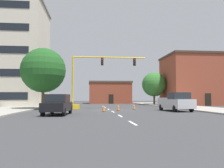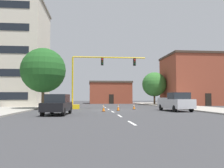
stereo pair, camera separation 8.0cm
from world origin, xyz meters
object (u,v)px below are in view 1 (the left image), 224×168
Objects in this scene: tree_right_far at (154,84)px; pickup_truck_silver at (175,102)px; traffic_signal_gantry at (84,91)px; traffic_cone_roadside_a at (118,108)px; traffic_cone_roadside_b at (134,107)px; sedan_black_near_left at (58,104)px; traffic_cone_roadside_c at (104,108)px; tree_left_near at (43,70)px.

pickup_truck_silver is at bearing -99.58° from tree_right_far.
traffic_cone_roadside_a is (3.91, -4.98, -1.97)m from traffic_signal_gantry.
sedan_black_near_left is at bearing -133.61° from traffic_cone_roadside_b.
traffic_cone_roadside_a is at bearing -115.66° from tree_right_far.
traffic_signal_gantry is 6.63m from traffic_cone_roadside_a.
traffic_cone_roadside_b is (8.23, 8.63, -0.56)m from sedan_black_near_left.
traffic_cone_roadside_c is at bearing -117.89° from tree_right_far.
traffic_signal_gantry is 1.89× the size of pickup_truck_silver.
tree_right_far is 22.77m from traffic_cone_roadside_a.
sedan_black_near_left is 6.32× the size of traffic_cone_roadside_c.
traffic_signal_gantry is 14.47× the size of traffic_cone_roadside_a.
pickup_truck_silver is (14.98, -4.85, -3.84)m from tree_left_near.
tree_left_near is 1.17× the size of tree_right_far.
tree_left_near reaches higher than traffic_cone_roadside_b.
tree_right_far reaches higher than traffic_cone_roadside_b.
pickup_truck_silver is 7.54× the size of traffic_cone_roadside_c.
pickup_truck_silver reaches higher than sedan_black_near_left.
sedan_black_near_left is at bearing -134.26° from traffic_cone_roadside_c.
pickup_truck_silver is 7.86m from traffic_cone_roadside_c.
sedan_black_near_left is 6.02m from traffic_cone_roadside_c.
tree_right_far is 9.57× the size of traffic_cone_roadside_b.
tree_right_far reaches higher than traffic_cone_roadside_c.
tree_left_near reaches higher than pickup_truck_silver.
tree_left_near is at bearing -166.74° from traffic_signal_gantry.
traffic_cone_roadside_c is (-7.83, -0.31, -0.61)m from pickup_truck_silver.
tree_right_far is 8.96× the size of traffic_cone_roadside_a.
traffic_signal_gantry is at bearing 109.31° from traffic_cone_roadside_c.
traffic_cone_roadside_b is at bearing -4.20° from tree_left_near.
pickup_truck_silver reaches higher than traffic_cone_roadside_a.
traffic_cone_roadside_a is at bearing 170.43° from pickup_truck_silver.
tree_left_near is 24.81m from tree_right_far.
tree_left_near reaches higher than traffic_cone_roadside_c.
sedan_black_near_left reaches higher than traffic_cone_roadside_b.
traffic_cone_roadside_c is (-4.04, -4.34, 0.03)m from traffic_cone_roadside_b.
tree_left_near is at bearing -138.50° from tree_right_far.
traffic_signal_gantry is 1.38× the size of tree_left_near.
sedan_black_near_left is at bearing -100.52° from traffic_signal_gantry.
traffic_signal_gantry is 2.26× the size of sedan_black_near_left.
tree_right_far is 8.83× the size of traffic_cone_roadside_c.
traffic_signal_gantry is at bearing 13.26° from tree_left_near.
traffic_signal_gantry reaches higher than traffic_cone_roadside_a.
traffic_cone_roadside_c is (7.15, -5.16, -4.45)m from tree_left_near.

